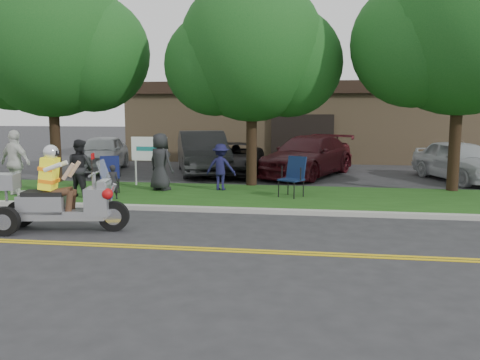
# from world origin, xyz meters

# --- Properties ---
(ground) EXTENTS (120.00, 120.00, 0.00)m
(ground) POSITION_xyz_m (0.00, 0.00, 0.00)
(ground) COLOR #28282B
(ground) RESTS_ON ground
(centerline_near) EXTENTS (60.00, 0.10, 0.01)m
(centerline_near) POSITION_xyz_m (0.00, -0.58, 0.01)
(centerline_near) COLOR gold
(centerline_near) RESTS_ON ground
(centerline_far) EXTENTS (60.00, 0.10, 0.01)m
(centerline_far) POSITION_xyz_m (0.00, -0.42, 0.01)
(centerline_far) COLOR gold
(centerline_far) RESTS_ON ground
(curb) EXTENTS (60.00, 0.25, 0.12)m
(curb) POSITION_xyz_m (0.00, 3.05, 0.06)
(curb) COLOR #A8A89E
(curb) RESTS_ON ground
(grass_verge) EXTENTS (60.00, 4.00, 0.10)m
(grass_verge) POSITION_xyz_m (0.00, 5.20, 0.06)
(grass_verge) COLOR #194412
(grass_verge) RESTS_ON ground
(commercial_building) EXTENTS (18.00, 8.20, 4.00)m
(commercial_building) POSITION_xyz_m (2.00, 18.98, 2.01)
(commercial_building) COLOR #9E7F5B
(commercial_building) RESTS_ON ground
(tree_left) EXTENTS (6.62, 5.40, 7.78)m
(tree_left) POSITION_xyz_m (-6.44, 7.03, 4.85)
(tree_left) COLOR #332114
(tree_left) RESTS_ON ground
(tree_mid) EXTENTS (5.88, 4.80, 7.05)m
(tree_mid) POSITION_xyz_m (0.55, 7.23, 4.43)
(tree_mid) COLOR #332114
(tree_mid) RESTS_ON ground
(tree_right) EXTENTS (6.86, 5.60, 8.07)m
(tree_right) POSITION_xyz_m (7.06, 7.03, 5.03)
(tree_right) COLOR #332114
(tree_right) RESTS_ON ground
(business_sign) EXTENTS (1.25, 0.06, 1.75)m
(business_sign) POSITION_xyz_m (-2.90, 6.60, 1.26)
(business_sign) COLOR silver
(business_sign) RESTS_ON ground
(trike_scooter) EXTENTS (2.95, 1.14, 1.93)m
(trike_scooter) POSITION_xyz_m (-3.03, 0.46, 0.67)
(trike_scooter) COLOR black
(trike_scooter) RESTS_ON ground
(lawn_chair_a) EXTENTS (0.87, 0.88, 1.19)m
(lawn_chair_a) POSITION_xyz_m (2.03, 5.15, 0.77)
(lawn_chair_a) COLOR black
(lawn_chair_a) RESTS_ON grass_verge
(lawn_chair_b) EXTENTS (0.77, 0.79, 1.12)m
(lawn_chair_b) POSITION_xyz_m (-3.71, 5.14, 0.73)
(lawn_chair_b) COLOR black
(lawn_chair_b) RESTS_ON grass_verge
(spectator_adult_mid) EXTENTS (0.99, 0.88, 1.70)m
(spectator_adult_mid) POSITION_xyz_m (-4.26, 4.23, 0.95)
(spectator_adult_mid) COLOR black
(spectator_adult_mid) RESTS_ON grass_verge
(spectator_adult_right) EXTENTS (1.24, 0.81, 1.96)m
(spectator_adult_right) POSITION_xyz_m (-6.27, 4.15, 1.09)
(spectator_adult_right) COLOR silver
(spectator_adult_right) RESTS_ON grass_verge
(spectator_chair_a) EXTENTS (1.00, 0.64, 1.48)m
(spectator_chair_a) POSITION_xyz_m (-0.34, 6.00, 0.85)
(spectator_chair_a) COLOR #16163E
(spectator_chair_a) RESTS_ON grass_verge
(spectator_chair_b) EXTENTS (1.06, 0.92, 1.82)m
(spectator_chair_b) POSITION_xyz_m (-2.23, 5.68, 1.02)
(spectator_chair_b) COLOR black
(spectator_chair_b) RESTS_ON grass_verge
(child_left) EXTENTS (0.43, 0.37, 1.00)m
(child_left) POSITION_xyz_m (-3.12, 3.92, 0.60)
(child_left) COLOR black
(child_left) RESTS_ON grass_verge
(parked_car_far_left) EXTENTS (2.68, 4.79, 1.54)m
(parked_car_far_left) POSITION_xyz_m (-6.54, 10.98, 0.77)
(parked_car_far_left) COLOR silver
(parked_car_far_left) RESTS_ON ground
(parked_car_left) EXTENTS (3.41, 5.61, 1.75)m
(parked_car_left) POSITION_xyz_m (-2.00, 10.76, 0.87)
(parked_car_left) COLOR #29292B
(parked_car_left) RESTS_ON ground
(parked_car_mid) EXTENTS (2.28, 4.73, 1.30)m
(parked_car_mid) POSITION_xyz_m (-0.62, 10.51, 0.65)
(parked_car_mid) COLOR black
(parked_car_mid) RESTS_ON ground
(parked_car_right) EXTENTS (4.27, 5.93, 1.59)m
(parked_car_right) POSITION_xyz_m (2.35, 10.68, 0.80)
(parked_car_right) COLOR #481018
(parked_car_right) RESTS_ON ground
(parked_car_far_right) EXTENTS (3.15, 4.85, 1.54)m
(parked_car_far_right) POSITION_xyz_m (8.00, 9.97, 0.77)
(parked_car_far_right) COLOR #B2B5B9
(parked_car_far_right) RESTS_ON ground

